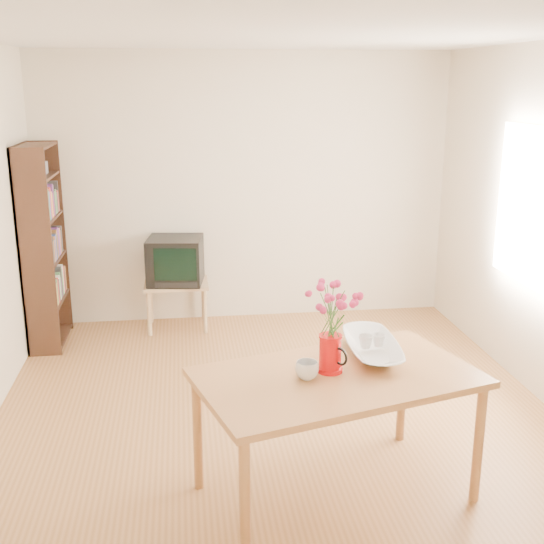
{
  "coord_description": "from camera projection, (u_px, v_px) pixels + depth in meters",
  "views": [
    {
      "loc": [
        -0.62,
        -4.33,
        2.31
      ],
      "look_at": [
        0.0,
        0.3,
        1.0
      ],
      "focal_mm": 45.0,
      "sensor_mm": 36.0,
      "label": 1
    }
  ],
  "objects": [
    {
      "name": "room",
      "position": [
        282.0,
        240.0,
        4.5
      ],
      "size": [
        4.5,
        4.5,
        4.5
      ],
      "color": "brown",
      "rests_on": "ground"
    },
    {
      "name": "table",
      "position": [
        337.0,
        387.0,
        3.78
      ],
      "size": [
        1.7,
        1.25,
        0.75
      ],
      "rotation": [
        0.0,
        0.0,
        0.28
      ],
      "color": "#9F6636",
      "rests_on": "ground"
    },
    {
      "name": "tv_stand",
      "position": [
        177.0,
        290.0,
        6.53
      ],
      "size": [
        0.6,
        0.45,
        0.46
      ],
      "color": "tan",
      "rests_on": "ground"
    },
    {
      "name": "bookshelf",
      "position": [
        44.0,
        253.0,
        6.05
      ],
      "size": [
        0.28,
        0.7,
        1.8
      ],
      "color": "black",
      "rests_on": "ground"
    },
    {
      "name": "pitcher",
      "position": [
        330.0,
        355.0,
        3.78
      ],
      "size": [
        0.15,
        0.2,
        0.22
      ],
      "rotation": [
        0.0,
        0.0,
        0.57
      ],
      "color": "red",
      "rests_on": "table"
    },
    {
      "name": "flowers",
      "position": [
        331.0,
        307.0,
        3.7
      ],
      "size": [
        0.25,
        0.25,
        0.35
      ],
      "primitive_type": null,
      "color": "#D9336B",
      "rests_on": "pitcher"
    },
    {
      "name": "mug",
      "position": [
        307.0,
        370.0,
        3.69
      ],
      "size": [
        0.18,
        0.18,
        0.1
      ],
      "primitive_type": "imported",
      "rotation": [
        0.0,
        0.0,
        4.18
      ],
      "color": "white",
      "rests_on": "table"
    },
    {
      "name": "bowl",
      "position": [
        373.0,
        319.0,
        4.0
      ],
      "size": [
        0.48,
        0.48,
        0.43
      ],
      "primitive_type": "imported",
      "rotation": [
        0.0,
        0.0,
        -0.06
      ],
      "color": "white",
      "rests_on": "table"
    },
    {
      "name": "teacup_a",
      "position": [
        366.0,
        326.0,
        4.01
      ],
      "size": [
        0.1,
        0.1,
        0.07
      ],
      "primitive_type": "imported",
      "rotation": [
        0.0,
        0.0,
        0.67
      ],
      "color": "white",
      "rests_on": "bowl"
    },
    {
      "name": "teacup_b",
      "position": [
        379.0,
        325.0,
        4.04
      ],
      "size": [
        0.08,
        0.08,
        0.06
      ],
      "primitive_type": "imported",
      "rotation": [
        0.0,
        0.0,
        1.45
      ],
      "color": "white",
      "rests_on": "bowl"
    },
    {
      "name": "television",
      "position": [
        175.0,
        259.0,
        6.46
      ],
      "size": [
        0.56,
        0.53,
        0.44
      ],
      "rotation": [
        0.0,
        0.0,
        -0.13
      ],
      "color": "black",
      "rests_on": "tv_stand"
    }
  ]
}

